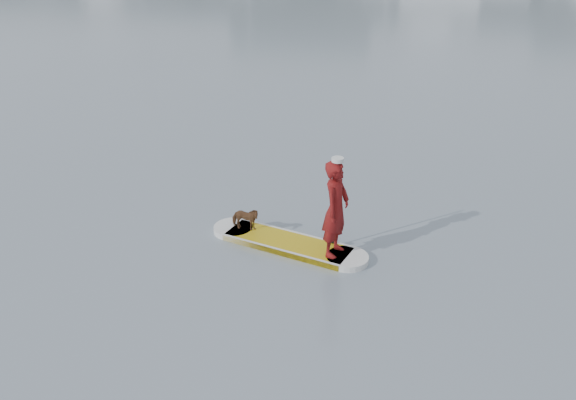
# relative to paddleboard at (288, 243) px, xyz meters

# --- Properties ---
(ground) EXTENTS (140.00, 140.00, 0.00)m
(ground) POSITION_rel_paddleboard_xyz_m (-1.70, 1.39, -0.06)
(ground) COLOR slate
(ground) RESTS_ON ground
(paddleboard) EXTENTS (3.22, 1.42, 0.12)m
(paddleboard) POSITION_rel_paddleboard_xyz_m (0.00, 0.00, 0.00)
(paddleboard) COLOR gold
(paddleboard) RESTS_ON ground
(paddler) EXTENTS (0.58, 0.76, 1.86)m
(paddler) POSITION_rel_paddleboard_xyz_m (0.95, -0.24, 0.99)
(paddler) COLOR maroon
(paddler) RESTS_ON paddleboard
(white_cap) EXTENTS (0.22, 0.22, 0.07)m
(white_cap) POSITION_rel_paddleboard_xyz_m (0.95, -0.24, 1.95)
(white_cap) COLOR silver
(white_cap) RESTS_ON paddler
(dog) EXTENTS (0.59, 0.28, 0.49)m
(dog) POSITION_rel_paddleboard_xyz_m (-0.93, 0.24, 0.31)
(dog) COLOR #512D1B
(dog) RESTS_ON paddleboard
(paddle) EXTENTS (0.11, 0.30, 2.00)m
(paddle) POSITION_rel_paddleboard_xyz_m (0.87, 0.09, 0.74)
(paddle) COLOR black
(paddle) RESTS_ON ground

